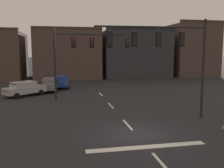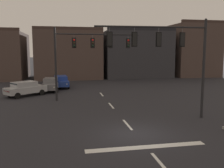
{
  "view_description": "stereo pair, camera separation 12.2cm",
  "coord_description": "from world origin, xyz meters",
  "px_view_note": "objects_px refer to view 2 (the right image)",
  "views": [
    {
      "loc": [
        -4.17,
        -13.68,
        4.93
      ],
      "look_at": [
        -0.94,
        2.64,
        2.72
      ],
      "focal_mm": 39.56,
      "sensor_mm": 36.0,
      "label": 1
    },
    {
      "loc": [
        -4.05,
        -13.7,
        4.93
      ],
      "look_at": [
        -0.94,
        2.64,
        2.72
      ],
      "focal_mm": 39.56,
      "sensor_mm": 36.0,
      "label": 2
    }
  ],
  "objects_px": {
    "car_lot_farside": "(51,84)",
    "car_lot_nearside": "(61,81)",
    "signal_mast_near_side": "(168,49)",
    "car_lot_middle": "(25,88)",
    "signal_mast_far_side": "(85,49)"
  },
  "relations": [
    {
      "from": "signal_mast_near_side",
      "to": "car_lot_nearside",
      "type": "relative_size",
      "value": 1.76
    },
    {
      "from": "car_lot_farside",
      "to": "signal_mast_far_side",
      "type": "bearing_deg",
      "value": -59.52
    },
    {
      "from": "car_lot_middle",
      "to": "signal_mast_near_side",
      "type": "bearing_deg",
      "value": -45.3
    },
    {
      "from": "car_lot_farside",
      "to": "car_lot_nearside",
      "type": "bearing_deg",
      "value": 64.88
    },
    {
      "from": "car_lot_nearside",
      "to": "car_lot_middle",
      "type": "distance_m",
      "value": 6.88
    },
    {
      "from": "signal_mast_near_side",
      "to": "signal_mast_far_side",
      "type": "xyz_separation_m",
      "value": [
        -5.22,
        8.38,
        0.02
      ]
    },
    {
      "from": "car_lot_nearside",
      "to": "car_lot_farside",
      "type": "relative_size",
      "value": 1.01
    },
    {
      "from": "signal_mast_near_side",
      "to": "signal_mast_far_side",
      "type": "height_order",
      "value": "signal_mast_far_side"
    },
    {
      "from": "car_lot_farside",
      "to": "car_lot_middle",
      "type": "bearing_deg",
      "value": -129.11
    },
    {
      "from": "signal_mast_far_side",
      "to": "car_lot_nearside",
      "type": "bearing_deg",
      "value": 106.02
    },
    {
      "from": "signal_mast_near_side",
      "to": "car_lot_middle",
      "type": "xyz_separation_m",
      "value": [
        -11.6,
        11.73,
        -4.26
      ]
    },
    {
      "from": "signal_mast_near_side",
      "to": "car_lot_middle",
      "type": "distance_m",
      "value": 17.04
    },
    {
      "from": "signal_mast_near_side",
      "to": "car_lot_farside",
      "type": "height_order",
      "value": "signal_mast_near_side"
    },
    {
      "from": "car_lot_middle",
      "to": "car_lot_farside",
      "type": "relative_size",
      "value": 1.02
    },
    {
      "from": "car_lot_nearside",
      "to": "car_lot_farside",
      "type": "height_order",
      "value": "same"
    }
  ]
}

